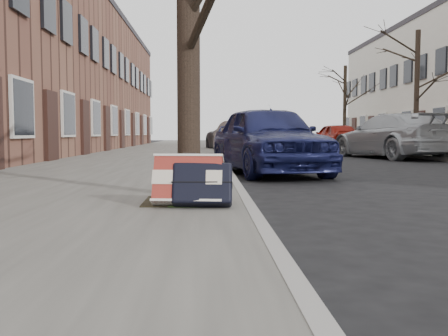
{
  "coord_description": "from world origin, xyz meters",
  "views": [
    {
      "loc": [
        -1.72,
        -4.43,
        0.9
      ],
      "look_at": [
        -1.54,
        0.8,
        0.53
      ],
      "focal_mm": 40.0,
      "sensor_mm": 36.0,
      "label": 1
    }
  ],
  "objects_px": {
    "car_near_mid": "(248,139)",
    "suitcase_red": "(188,181)",
    "suitcase_navy": "(202,184)",
    "car_near_front": "(268,139)"
  },
  "relations": [
    {
      "from": "suitcase_navy",
      "to": "car_near_front",
      "type": "height_order",
      "value": "car_near_front"
    },
    {
      "from": "suitcase_navy",
      "to": "car_near_front",
      "type": "relative_size",
      "value": 0.14
    },
    {
      "from": "car_near_mid",
      "to": "car_near_front",
      "type": "bearing_deg",
      "value": -107.4
    },
    {
      "from": "suitcase_red",
      "to": "suitcase_navy",
      "type": "height_order",
      "value": "suitcase_red"
    },
    {
      "from": "suitcase_red",
      "to": "car_near_mid",
      "type": "bearing_deg",
      "value": 88.26
    },
    {
      "from": "suitcase_navy",
      "to": "car_near_mid",
      "type": "relative_size",
      "value": 0.15
    },
    {
      "from": "suitcase_navy",
      "to": "car_near_mid",
      "type": "height_order",
      "value": "car_near_mid"
    },
    {
      "from": "car_near_mid",
      "to": "suitcase_red",
      "type": "bearing_deg",
      "value": -113.6
    },
    {
      "from": "suitcase_navy",
      "to": "car_near_mid",
      "type": "bearing_deg",
      "value": 86.37
    },
    {
      "from": "suitcase_navy",
      "to": "suitcase_red",
      "type": "bearing_deg",
      "value": 166.46
    }
  ]
}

